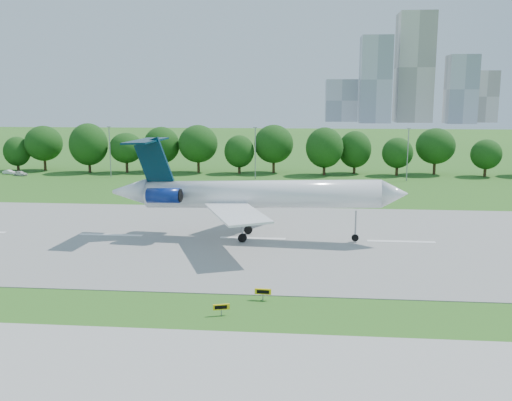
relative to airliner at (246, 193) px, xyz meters
name	(u,v)px	position (x,y,z in m)	size (l,w,h in m)	color
ground	(23,297)	(-19.10, -25.13, -6.33)	(600.00, 600.00, 0.00)	#255817
runway	(111,235)	(-19.10, -0.13, -6.29)	(400.00, 45.00, 0.08)	gray
tree_line	(200,149)	(-19.10, 66.87, -0.14)	(288.40, 8.40, 10.40)	#382314
light_poles	(182,152)	(-21.60, 56.87, 0.01)	(175.90, 0.25, 12.19)	gray
skyline	(408,81)	(81.06, 365.48, 24.14)	(127.00, 52.00, 80.00)	#B2B2B7
airliner	(246,193)	(0.00, 0.00, 0.00)	(40.60, 29.56, 13.72)	white
taxi_sign_centre	(221,307)	(0.84, -28.03, -5.56)	(1.48, 0.56, 1.05)	gray
taxi_sign_right	(263,292)	(4.22, -23.80, -5.50)	(1.60, 0.30, 1.12)	gray
service_vehicle_a	(9,172)	(-66.54, 59.91, -5.80)	(1.12, 3.22, 1.06)	silver
service_vehicle_b	(20,173)	(-62.20, 57.32, -5.72)	(1.44, 3.58, 1.22)	silver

